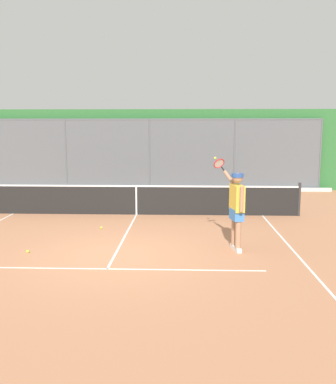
{
  "coord_description": "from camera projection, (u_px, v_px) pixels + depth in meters",
  "views": [
    {
      "loc": [
        -1.52,
        8.95,
        2.83
      ],
      "look_at": [
        -1.1,
        -2.39,
        1.05
      ],
      "focal_mm": 39.13,
      "sensor_mm": 36.0,
      "label": 1
    }
  ],
  "objects": [
    {
      "name": "court_line_markings",
      "position": [
        104.0,
        274.0,
        8.09
      ],
      "size": [
        8.18,
        9.58,
        0.01
      ],
      "color": "white",
      "rests_on": "ground"
    },
    {
      "name": "tennis_ball_near_net",
      "position": [
        101.0,
        228.0,
        11.68
      ],
      "size": [
        0.07,
        0.07,
        0.07
      ],
      "primitive_type": "sphere",
      "color": "#CCDB33",
      "rests_on": "ground"
    },
    {
      "name": "ground_plane",
      "position": [
        115.0,
        255.0,
        9.33
      ],
      "size": [
        60.0,
        60.0,
        0.0
      ],
      "primitive_type": "plane",
      "color": "#B27551"
    },
    {
      "name": "tennis_net",
      "position": [
        136.0,
        200.0,
        13.51
      ],
      "size": [
        10.51,
        0.09,
        1.07
      ],
      "color": "#2D2D2D",
      "rests_on": "ground"
    },
    {
      "name": "fence_backdrop",
      "position": [
        151.0,
        149.0,
        19.25
      ],
      "size": [
        18.07,
        1.37,
        3.59
      ],
      "color": "#565B60",
      "rests_on": "ground"
    },
    {
      "name": "tennis_ball_near_baseline",
      "position": [
        28.0,
        251.0,
        9.47
      ],
      "size": [
        0.07,
        0.07,
        0.07
      ],
      "primitive_type": "sphere",
      "color": "#CCDB33",
      "rests_on": "ground"
    },
    {
      "name": "tennis_player",
      "position": [
        236.0,
        204.0,
        9.55
      ],
      "size": [
        0.68,
        1.39,
        2.09
      ],
      "rotation": [
        0.0,
        0.0,
        -1.37
      ],
      "color": "silver",
      "rests_on": "ground"
    }
  ]
}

